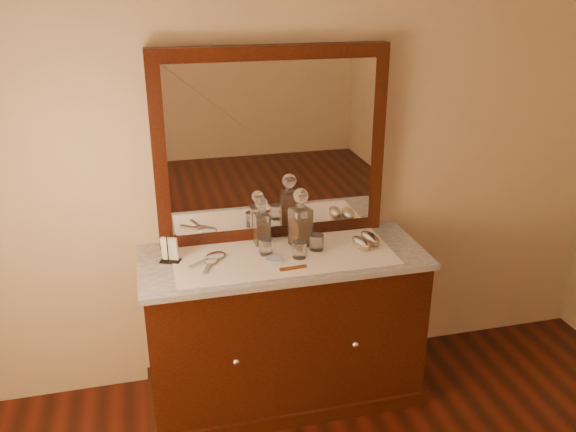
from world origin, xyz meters
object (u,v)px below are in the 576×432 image
at_px(decanter_right, 301,224).
at_px(comb, 293,268).
at_px(pin_dish, 275,259).
at_px(brush_near, 361,243).
at_px(mirror_frame, 272,146).
at_px(hand_mirror_inner, 213,257).
at_px(decanter_left, 262,226).
at_px(hand_mirror_outer, 210,262).
at_px(napkin_rack, 170,251).
at_px(dresser_cabinet, 283,329).
at_px(brush_far, 370,238).

bearing_deg(decanter_right, comb, -112.06).
height_order(pin_dish, brush_near, brush_near).
xyz_separation_m(mirror_frame, hand_mirror_inner, (-0.35, -0.22, -0.49)).
height_order(decanter_right, hand_mirror_inner, decanter_right).
bearing_deg(decanter_left, mirror_frame, 50.47).
bearing_deg(hand_mirror_outer, pin_dish, -7.45).
bearing_deg(napkin_rack, dresser_cabinet, -5.91).
xyz_separation_m(decanter_left, hand_mirror_outer, (-0.30, -0.17, -0.09)).
bearing_deg(decanter_left, brush_near, -18.88).
xyz_separation_m(pin_dish, hand_mirror_inner, (-0.29, 0.09, 0.00)).
bearing_deg(hand_mirror_outer, dresser_cabinet, 3.33).
height_order(comb, decanter_right, decanter_right).
bearing_deg(mirror_frame, decanter_left, -129.53).
relative_size(dresser_cabinet, pin_dish, 15.91).
bearing_deg(brush_near, comb, -158.78).
height_order(mirror_frame, decanter_right, mirror_frame).
relative_size(brush_far, hand_mirror_inner, 0.75).
bearing_deg(napkin_rack, brush_far, -1.58).
distance_m(comb, hand_mirror_outer, 0.41).
bearing_deg(brush_far, hand_mirror_outer, -176.58).
xyz_separation_m(mirror_frame, pin_dish, (-0.06, -0.31, -0.49)).
height_order(dresser_cabinet, napkin_rack, napkin_rack).
bearing_deg(mirror_frame, decanter_right, -54.99).
relative_size(decanter_right, brush_far, 1.89).
height_order(mirror_frame, decanter_left, mirror_frame).
height_order(napkin_rack, hand_mirror_inner, napkin_rack).
relative_size(mirror_frame, brush_near, 7.60).
height_order(decanter_left, hand_mirror_inner, decanter_left).
bearing_deg(dresser_cabinet, mirror_frame, 90.00).
relative_size(dresser_cabinet, brush_far, 8.51).
bearing_deg(hand_mirror_inner, napkin_rack, 171.70).
relative_size(pin_dish, hand_mirror_outer, 0.47).
bearing_deg(hand_mirror_inner, comb, -28.64).
xyz_separation_m(napkin_rack, brush_near, (0.97, -0.07, -0.04)).
xyz_separation_m(comb, decanter_right, (0.10, 0.25, 0.12)).
relative_size(pin_dish, decanter_right, 0.28).
bearing_deg(decanter_right, napkin_rack, -177.70).
bearing_deg(comb, decanter_right, 64.16).
bearing_deg(decanter_left, comb, -75.06).
bearing_deg(napkin_rack, mirror_frame, 18.59).
xyz_separation_m(mirror_frame, brush_far, (0.48, -0.22, -0.47)).
bearing_deg(dresser_cabinet, brush_near, -2.00).
bearing_deg(decanter_left, brush_far, -12.54).
height_order(comb, brush_near, brush_near).
bearing_deg(napkin_rack, pin_dish, -13.56).
height_order(brush_far, hand_mirror_outer, brush_far).
bearing_deg(hand_mirror_outer, mirror_frame, 35.66).
height_order(comb, hand_mirror_inner, hand_mirror_inner).
relative_size(brush_near, hand_mirror_outer, 0.85).
distance_m(napkin_rack, hand_mirror_inner, 0.21).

